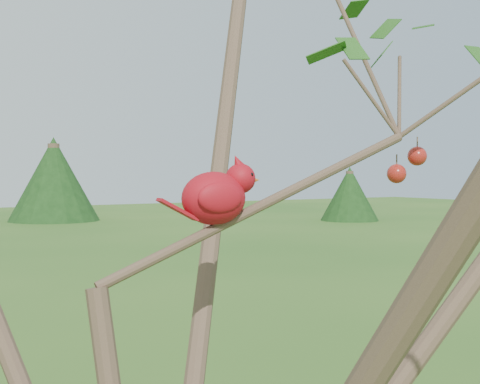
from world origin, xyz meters
The scene contains 2 objects.
crabapple_tree centered at (0.03, -0.02, 2.12)m, with size 2.35×2.05×2.95m.
cardinal centered at (0.16, 0.08, 2.09)m, with size 0.19×0.10×0.13m.
Camera 1 is at (-0.40, -0.90, 2.13)m, focal length 50.00 mm.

